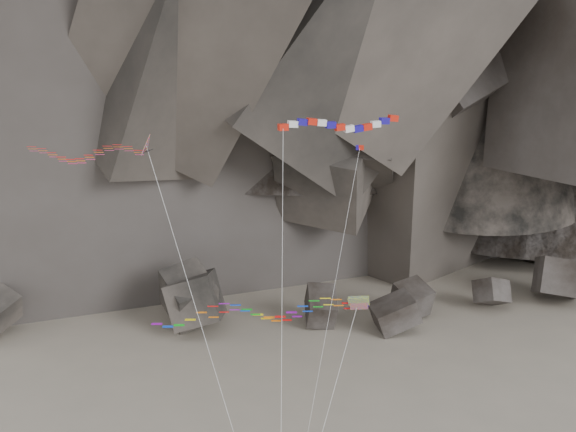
{
  "coord_description": "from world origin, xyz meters",
  "views": [
    {
      "loc": [
        0.84,
        -46.44,
        34.46
      ],
      "look_at": [
        1.51,
        6.0,
        20.2
      ],
      "focal_mm": 45.0,
      "sensor_mm": 36.0,
      "label": 1
    }
  ],
  "objects_px": {
    "delta_kite": "(82,152)",
    "pennant_kite": "(341,247)",
    "banner_kite": "(339,127)",
    "parafoil_kite": "(249,311)"
  },
  "relations": [
    {
      "from": "delta_kite",
      "to": "pennant_kite",
      "type": "bearing_deg",
      "value": 3.76
    },
    {
      "from": "parafoil_kite",
      "to": "pennant_kite",
      "type": "xyz_separation_m",
      "value": [
        6.3,
        0.6,
        4.42
      ]
    },
    {
      "from": "parafoil_kite",
      "to": "banner_kite",
      "type": "bearing_deg",
      "value": 55.71
    },
    {
      "from": "banner_kite",
      "to": "parafoil_kite",
      "type": "bearing_deg",
      "value": -153.71
    },
    {
      "from": "delta_kite",
      "to": "banner_kite",
      "type": "distance_m",
      "value": 18.26
    },
    {
      "from": "delta_kite",
      "to": "parafoil_kite",
      "type": "distance_m",
      "value": 15.56
    },
    {
      "from": "delta_kite",
      "to": "parafoil_kite",
      "type": "relative_size",
      "value": 1.68
    },
    {
      "from": "banner_kite",
      "to": "parafoil_kite",
      "type": "relative_size",
      "value": 1.7
    },
    {
      "from": "delta_kite",
      "to": "parafoil_kite",
      "type": "xyz_separation_m",
      "value": [
        11.09,
        -1.52,
        -10.82
      ]
    },
    {
      "from": "delta_kite",
      "to": "pennant_kite",
      "type": "xyz_separation_m",
      "value": [
        17.39,
        -0.91,
        -6.39
      ]
    }
  ]
}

